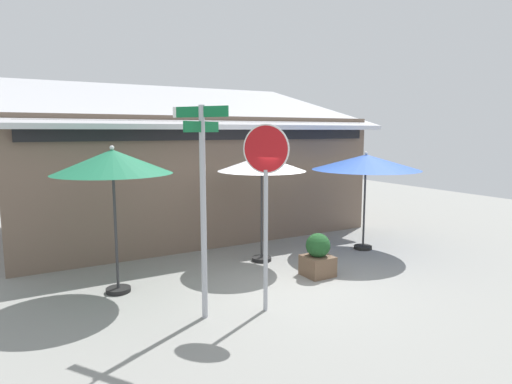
{
  "coord_description": "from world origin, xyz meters",
  "views": [
    {
      "loc": [
        -4.67,
        -6.86,
        2.91
      ],
      "look_at": [
        -0.04,
        1.2,
        1.6
      ],
      "focal_mm": 30.56,
      "sensor_mm": 36.0,
      "label": 1
    }
  ],
  "objects": [
    {
      "name": "patio_umbrella_forest_green_left",
      "position": [
        -3.07,
        0.97,
        2.35
      ],
      "size": [
        2.08,
        2.08,
        2.66
      ],
      "color": "black",
      "rests_on": "ground"
    },
    {
      "name": "street_sign_post",
      "position": [
        -2.13,
        -0.81,
        2.01
      ],
      "size": [
        0.77,
        0.82,
        3.29
      ],
      "color": "#A8AAB2",
      "rests_on": "ground"
    },
    {
      "name": "ground_plane",
      "position": [
        0.0,
        0.0,
        -0.05
      ],
      "size": [
        28.0,
        28.0,
        0.1
      ],
      "primitive_type": "cube",
      "color": "gray"
    },
    {
      "name": "cafe_building",
      "position": [
        -0.14,
        5.49,
        1.72
      ],
      "size": [
        9.92,
        5.98,
        4.47
      ],
      "color": "#705B4C",
      "rests_on": "ground"
    },
    {
      "name": "patio_umbrella_royal_blue_right",
      "position": [
        2.87,
        0.93,
        2.14
      ],
      "size": [
        2.6,
        2.6,
        2.41
      ],
      "color": "black",
      "rests_on": "ground"
    },
    {
      "name": "sidewalk_planter",
      "position": [
        0.64,
        -0.12,
        0.41
      ],
      "size": [
        0.56,
        0.56,
        0.88
      ],
      "color": "brown",
      "rests_on": "ground"
    },
    {
      "name": "stop_sign",
      "position": [
        -1.16,
        -1.06,
        2.1
      ],
      "size": [
        0.47,
        0.63,
        3.02
      ],
      "color": "#A8AAB2",
      "rests_on": "ground"
    },
    {
      "name": "patio_umbrella_ivory_center",
      "position": [
        0.18,
        1.33,
        2.17
      ],
      "size": [
        1.95,
        1.95,
        2.44
      ],
      "color": "black",
      "rests_on": "ground"
    }
  ]
}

